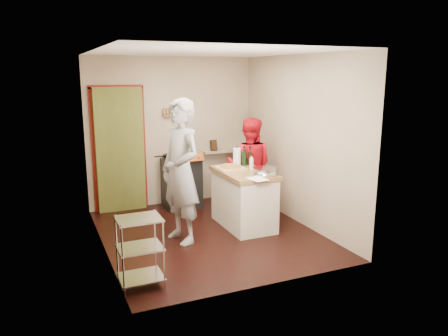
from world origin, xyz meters
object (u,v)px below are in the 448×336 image
Objects in this scene: island at (244,197)px; stove at (182,182)px; wire_shelving at (140,248)px; person_stripe at (181,172)px; person_red at (249,166)px.

stove is at bearing 113.44° from island.
stove is 1.26× the size of wire_shelving.
person_stripe is at bearing -107.88° from stove.
island is (0.57, -1.32, 0.01)m from stove.
person_red is (0.38, 0.58, 0.34)m from island.
stove is 1.26m from person_red.
island reaches higher than stove.
person_stripe is (-0.49, -1.52, 0.55)m from stove.
wire_shelving is 2.98m from person_red.
island is at bearing 34.36° from wire_shelving.
person_red reaches higher than wire_shelving.
person_red is (1.44, 0.78, -0.19)m from person_stripe.
person_red is at bearing 39.51° from wire_shelving.
island is 1.21m from person_stripe.
island reaches higher than wire_shelving.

